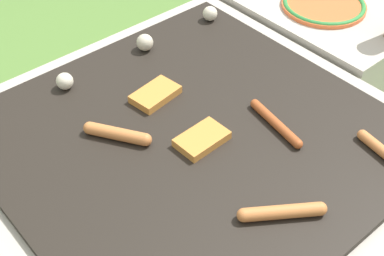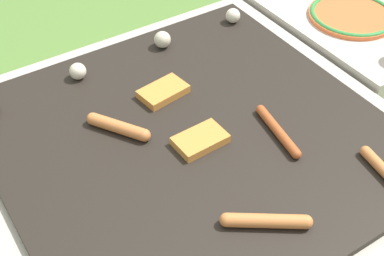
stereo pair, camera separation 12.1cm
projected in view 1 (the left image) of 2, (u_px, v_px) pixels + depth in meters
The scene contains 11 objects.
ground_plane at pixel (192, 235), 1.48m from camera, with size 14.00×14.00×0.00m, color #567F38.
grill at pixel (192, 190), 1.36m from camera, with size 0.97×0.97×0.39m.
side_ledge at pixel (311, 57), 1.78m from camera, with size 0.36×0.58×0.39m.
sausage_front_right at pixel (276, 123), 1.23m from camera, with size 0.05×0.18×0.02m.
sausage_back_left at pixel (117, 134), 1.20m from camera, with size 0.10×0.14×0.03m.
sausage_front_center at pixel (383, 152), 1.16m from camera, with size 0.04×0.15×0.02m.
sausage_back_center at pixel (282, 212), 1.04m from camera, with size 0.15×0.11×0.03m.
bread_slice_center at pixel (201, 139), 1.20m from camera, with size 0.12×0.08×0.02m.
bread_slice_left at pixel (155, 94), 1.31m from camera, with size 0.13×0.09×0.02m.
mushroom_row at pixel (85, 72), 1.36m from camera, with size 0.78×0.07×0.06m.
plate_colorful at pixel (324, 5), 1.64m from camera, with size 0.26×0.26×0.02m.
Camera 1 is at (-0.58, -0.67, 1.23)m, focal length 50.00 mm.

